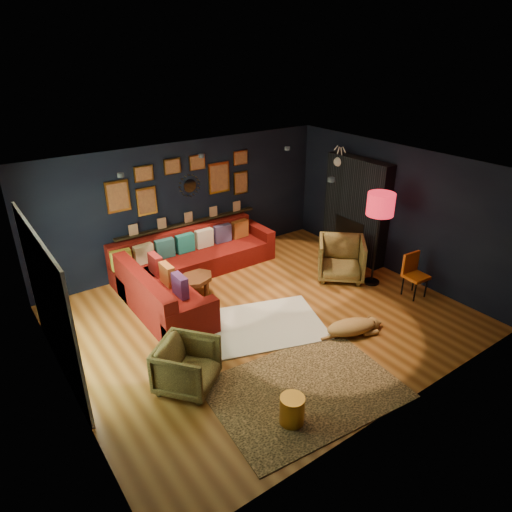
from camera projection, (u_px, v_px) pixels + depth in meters
floor at (264, 317)px, 7.97m from camera, size 6.50×6.50×0.00m
room_walls at (265, 233)px, 7.28m from camera, size 6.50×6.50×6.50m
sectional at (183, 272)px, 8.84m from camera, size 3.41×2.69×0.86m
ledge at (189, 223)px, 9.54m from camera, size 3.20×0.12×0.04m
gallery_wall at (184, 181)px, 9.18m from camera, size 3.15×0.04×1.02m
sunburst_mirror at (190, 186)px, 9.29m from camera, size 0.47×0.16×0.47m
fireplace at (355, 213)px, 9.81m from camera, size 0.31×1.60×2.20m
deer_head at (344, 161)px, 9.76m from camera, size 0.50×0.28×0.45m
sliding_door at (50, 305)px, 6.25m from camera, size 0.06×2.80×2.20m
ceiling_spots at (236, 163)px, 7.46m from camera, size 3.30×2.50×0.06m
shag_rug at (263, 325)px, 7.72m from camera, size 2.34×2.00×0.03m
leopard_rug at (305, 389)px, 6.32m from camera, size 2.69×2.03×0.01m
coffee_table at (196, 281)px, 8.49m from camera, size 0.91×0.79×0.38m
pouf at (172, 291)px, 8.38m from camera, size 0.56×0.56×0.37m
armchair_left at (187, 364)px, 6.22m from camera, size 1.03×1.02×0.77m
armchair_right at (341, 257)px, 9.13m from camera, size 1.22×1.21×0.91m
gold_stool at (292, 410)px, 5.70m from camera, size 0.32×0.32×0.40m
orange_chair at (414, 271)px, 8.49m from camera, size 0.42×0.42×0.83m
floor_lamp at (380, 208)px, 8.43m from camera, size 0.51×0.51×1.86m
dog at (352, 324)px, 7.42m from camera, size 1.27×0.90×0.36m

